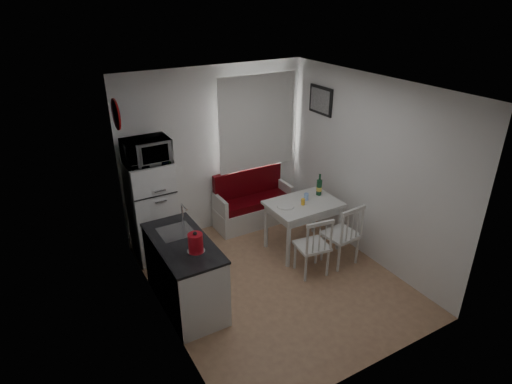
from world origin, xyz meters
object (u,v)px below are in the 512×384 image
at_px(wine_bottle, 319,185).
at_px(fridge, 152,210).
at_px(microwave, 146,151).
at_px(kitchen_counter, 185,272).
at_px(bench, 252,207).
at_px(dining_table, 303,208).
at_px(kettle, 196,243).
at_px(chair_left, 317,241).
at_px(chair_right, 346,230).

bearing_deg(wine_bottle, fridge, 160.28).
distance_m(microwave, wine_bottle, 2.54).
height_order(kitchen_counter, bench, kitchen_counter).
bearing_deg(dining_table, bench, 104.32).
xyz_separation_m(kettle, wine_bottle, (2.28, 0.73, -0.10)).
bearing_deg(chair_left, wine_bottle, 59.83).
relative_size(kitchen_counter, chair_right, 2.62).
xyz_separation_m(kitchen_counter, kettle, (0.05, -0.32, 0.58)).
distance_m(kitchen_counter, microwave, 1.68).
bearing_deg(dining_table, chair_right, -69.59).
bearing_deg(chair_left, fridge, 145.22).
bearing_deg(bench, fridge, -176.30).
bearing_deg(bench, chair_right, -73.10).
bearing_deg(wine_bottle, bench, 123.35).
distance_m(chair_left, microwave, 2.55).
xyz_separation_m(kitchen_counter, wine_bottle, (2.33, 0.41, 0.48)).
xyz_separation_m(dining_table, chair_left, (-0.25, -0.66, -0.14)).
height_order(fridge, wine_bottle, fridge).
bearing_deg(kettle, fridge, 91.10).
relative_size(dining_table, microwave, 1.70).
bearing_deg(microwave, dining_table, -24.13).
xyz_separation_m(dining_table, microwave, (-1.96, 0.88, 0.96)).
distance_m(kettle, wine_bottle, 2.40).
relative_size(kitchen_counter, wine_bottle, 3.94).
distance_m(chair_right, microwave, 2.90).
height_order(bench, dining_table, bench).
relative_size(chair_right, microwave, 0.83).
relative_size(dining_table, wine_bottle, 3.07).
bearing_deg(chair_left, kitchen_counter, 176.79).
xyz_separation_m(kitchen_counter, microwave, (0.02, 1.19, 1.18)).
distance_m(bench, fridge, 1.75).
xyz_separation_m(bench, kettle, (-1.67, -1.67, 0.73)).
height_order(chair_left, chair_right, chair_right).
distance_m(chair_left, chair_right, 0.50).
height_order(dining_table, chair_left, chair_left).
distance_m(bench, chair_right, 1.80).
distance_m(chair_right, wine_bottle, 0.85).
relative_size(kitchen_counter, microwave, 2.18).
xyz_separation_m(bench, dining_table, (0.27, -1.04, 0.38)).
relative_size(dining_table, fridge, 0.70).
distance_m(bench, wine_bottle, 1.29).
relative_size(kitchen_counter, kettle, 4.94).
distance_m(chair_right, fridge, 2.73).
bearing_deg(fridge, dining_table, -25.33).
xyz_separation_m(chair_left, wine_bottle, (0.60, 0.76, 0.39)).
bearing_deg(microwave, fridge, 90.00).
bearing_deg(chair_left, microwave, 146.13).
xyz_separation_m(dining_table, fridge, (-1.96, 0.93, 0.05)).
xyz_separation_m(chair_right, microwave, (-2.21, 1.55, 1.06)).
bearing_deg(chair_right, chair_left, 174.77).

